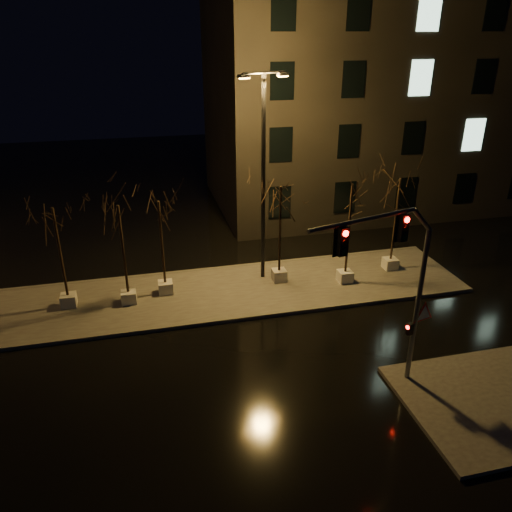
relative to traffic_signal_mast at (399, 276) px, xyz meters
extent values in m
plane|color=black|center=(-3.73, 2.01, -4.33)|extent=(90.00, 90.00, 0.00)
cube|color=#46433F|center=(-3.73, 8.01, -4.26)|extent=(22.00, 5.00, 0.15)
cube|color=#46433F|center=(3.77, -1.49, -4.26)|extent=(7.00, 5.00, 0.15)
cube|color=black|center=(10.27, 20.01, 3.17)|extent=(25.00, 12.00, 15.00)
cube|color=beige|center=(-10.98, 8.23, -3.91)|extent=(0.65, 0.65, 0.55)
cylinder|color=black|center=(-10.98, 8.23, -1.64)|extent=(0.11, 0.11, 3.99)
cube|color=beige|center=(-8.41, 7.92, -3.91)|extent=(0.65, 0.65, 0.55)
cylinder|color=black|center=(-8.41, 7.92, -1.64)|extent=(0.11, 0.11, 3.99)
cube|color=beige|center=(-6.75, 8.46, -3.91)|extent=(0.65, 0.65, 0.55)
cylinder|color=black|center=(-6.75, 8.46, -1.70)|extent=(0.11, 0.11, 3.87)
cube|color=beige|center=(-1.32, 8.44, -3.91)|extent=(0.65, 0.65, 0.55)
cylinder|color=black|center=(-1.32, 8.44, -1.55)|extent=(0.11, 0.11, 4.16)
cube|color=beige|center=(1.73, 7.57, -3.91)|extent=(0.65, 0.65, 0.55)
cylinder|color=black|center=(1.73, 7.57, -1.48)|extent=(0.11, 0.11, 4.31)
cube|color=beige|center=(4.52, 8.38, -3.91)|extent=(0.65, 0.65, 0.55)
cylinder|color=black|center=(4.52, 8.38, -1.56)|extent=(0.11, 0.11, 4.15)
cylinder|color=slate|center=(1.00, 0.27, -1.42)|extent=(0.17, 0.17, 5.53)
cylinder|color=slate|center=(-1.53, -0.40, 2.12)|extent=(3.60, 1.07, 0.13)
cube|color=black|center=(-0.07, -0.02, 1.61)|extent=(0.32, 0.27, 0.83)
cube|color=black|center=(-2.21, -0.58, 1.61)|extent=(0.32, 0.27, 0.83)
cube|color=black|center=(0.80, 0.22, -2.16)|extent=(0.24, 0.21, 0.41)
cone|color=red|center=(1.28, 0.29, -1.69)|extent=(0.93, 0.27, 0.96)
sphere|color=#FF0C07|center=(1.00, 0.27, 1.89)|extent=(0.17, 0.17, 0.17)
cylinder|color=black|center=(-1.99, 9.02, 0.55)|extent=(0.19, 0.19, 9.46)
cylinder|color=black|center=(-1.99, 9.02, 5.28)|extent=(2.01, 0.73, 0.09)
cube|color=#FF9F32|center=(-2.89, 8.73, 5.13)|extent=(0.53, 0.40, 0.19)
cube|color=#FF9F32|center=(-1.09, 9.31, 5.13)|extent=(0.53, 0.40, 0.19)
camera|label=1|loc=(-7.45, -12.25, 6.88)|focal=35.00mm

